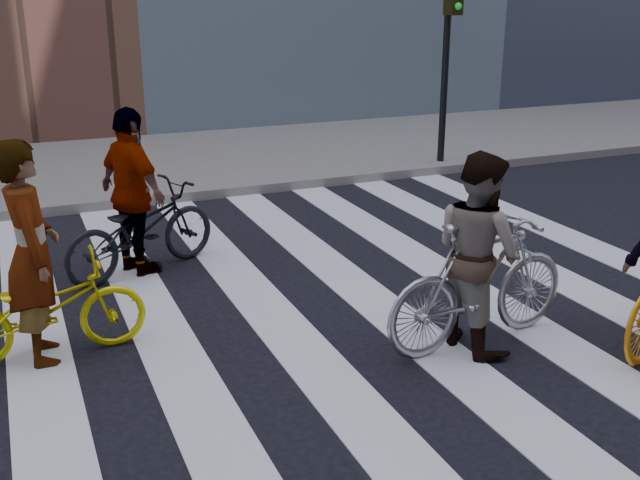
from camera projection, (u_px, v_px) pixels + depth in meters
ground at (345, 328)px, 7.20m from camera, size 100.00×100.00×0.00m
sidewalk_far at (173, 162)px, 13.71m from camera, size 100.00×5.00×0.15m
zebra_crosswalk at (345, 327)px, 7.19m from camera, size 8.25×10.00×0.01m
traffic_signal at (449, 39)px, 12.74m from camera, size 0.22×0.42×3.33m
bike_yellow_left at (45, 310)px, 6.50m from camera, size 1.72×0.63×0.90m
bike_silver_mid at (480, 282)px, 6.70m from camera, size 2.05×0.78×1.20m
bike_dark_rear at (140, 230)px, 8.46m from camera, size 2.05×1.39×1.02m
rider_left at (31, 253)px, 6.32m from camera, size 0.48×0.72×1.96m
rider_mid at (478, 252)px, 6.59m from camera, size 0.77×0.94×1.80m
rider_rear at (133, 193)px, 8.30m from camera, size 0.87×1.20×1.90m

